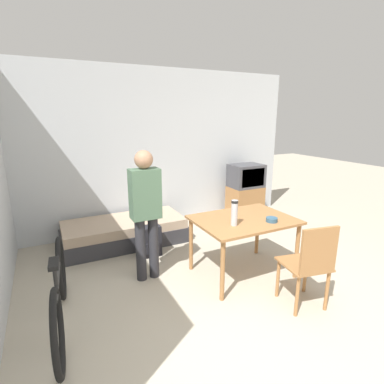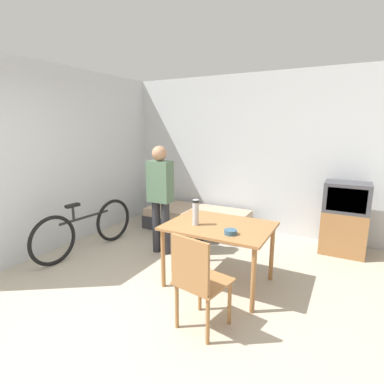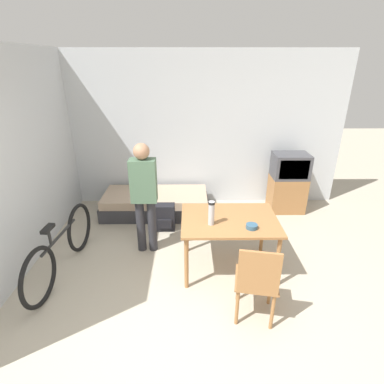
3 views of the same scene
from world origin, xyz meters
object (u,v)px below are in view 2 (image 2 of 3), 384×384
object	(u,v)px
dining_table	(219,231)
mate_bowl	(231,232)
person_standing	(160,193)
daybed	(197,220)
tv	(344,218)
thermos_flask	(196,211)
wooden_chair	(197,278)
bicycle	(86,229)
backpack	(192,229)

from	to	relation	value
dining_table	mate_bowl	bearing A→B (deg)	-45.88
dining_table	person_standing	bearing A→B (deg)	158.93
daybed	mate_bowl	size ratio (longest dim) A/B	13.81
tv	thermos_flask	size ratio (longest dim) A/B	3.58
tv	person_standing	xyz separation A→B (m)	(-2.34, -1.24, 0.38)
wooden_chair	bicycle	size ratio (longest dim) A/B	0.53
daybed	person_standing	bearing A→B (deg)	-90.25
tv	wooden_chair	distance (m)	2.76
wooden_chair	mate_bowl	distance (m)	0.69
tv	mate_bowl	world-z (taller)	tv
backpack	wooden_chair	bearing A→B (deg)	-60.53
person_standing	thermos_flask	distance (m)	1.02
dining_table	thermos_flask	xyz separation A→B (m)	(-0.24, -0.13, 0.24)
dining_table	tv	bearing A→B (deg)	52.99
tv	dining_table	distance (m)	2.08
person_standing	backpack	distance (m)	0.91
wooden_chair	backpack	world-z (taller)	wooden_chair
bicycle	backpack	bearing A→B (deg)	40.84
dining_table	thermos_flask	world-z (taller)	thermos_flask
daybed	person_standing	distance (m)	1.35
dining_table	mate_bowl	distance (m)	0.34
bicycle	mate_bowl	distance (m)	2.36
dining_table	person_standing	size ratio (longest dim) A/B	0.75
thermos_flask	wooden_chair	bearing A→B (deg)	-61.45
daybed	bicycle	bearing A→B (deg)	-121.64
person_standing	thermos_flask	world-z (taller)	person_standing
person_standing	backpack	xyz separation A→B (m)	(0.21, 0.56, -0.69)
person_standing	mate_bowl	world-z (taller)	person_standing
daybed	mate_bowl	world-z (taller)	mate_bowl
thermos_flask	mate_bowl	size ratio (longest dim) A/B	2.20
wooden_chair	bicycle	xyz separation A→B (m)	(-2.26, 0.82, -0.17)
tv	dining_table	xyz separation A→B (m)	(-1.25, -1.66, 0.12)
bicycle	backpack	distance (m)	1.61
wooden_chair	daybed	bearing A→B (deg)	117.23
daybed	bicycle	distance (m)	1.92
bicycle	backpack	xyz separation A→B (m)	(1.21, 1.05, -0.14)
daybed	wooden_chair	bearing A→B (deg)	-62.77
daybed	dining_table	world-z (taller)	dining_table
dining_table	wooden_chair	size ratio (longest dim) A/B	1.27
thermos_flask	backpack	world-z (taller)	thermos_flask
person_standing	tv	bearing A→B (deg)	27.87
person_standing	mate_bowl	size ratio (longest dim) A/B	11.71
wooden_chair	backpack	bearing A→B (deg)	119.47
dining_table	mate_bowl	world-z (taller)	mate_bowl
dining_table	bicycle	distance (m)	2.11
thermos_flask	daybed	bearing A→B (deg)	116.64
dining_table	person_standing	xyz separation A→B (m)	(-1.09, 0.42, 0.26)
tv	thermos_flask	world-z (taller)	tv
daybed	wooden_chair	xyz separation A→B (m)	(1.26, -2.45, 0.33)
backpack	person_standing	bearing A→B (deg)	-110.74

